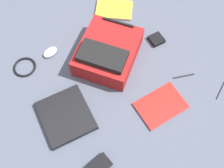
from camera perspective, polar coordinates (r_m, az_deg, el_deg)
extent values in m
plane|color=#4C5160|center=(1.62, -0.76, 0.72)|extent=(3.42, 3.42, 0.00)
cube|color=maroon|center=(1.65, -0.85, 6.95)|extent=(0.49, 0.51, 0.13)
cube|color=black|center=(1.53, -2.08, 6.08)|extent=(0.32, 0.27, 0.04)
cylinder|color=black|center=(1.69, 1.36, 13.20)|extent=(0.18, 0.11, 0.02)
cube|color=black|center=(1.54, -9.93, -6.82)|extent=(0.36, 0.34, 0.02)
cube|color=black|center=(1.52, -10.02, -6.61)|extent=(0.35, 0.33, 0.01)
cube|color=silver|center=(1.57, 10.50, -4.62)|extent=(0.23, 0.29, 0.01)
cube|color=red|center=(1.56, 10.54, -4.51)|extent=(0.23, 0.30, 0.00)
cube|color=silver|center=(1.94, 0.46, 15.73)|extent=(0.29, 0.29, 0.02)
cube|color=yellow|center=(1.93, 0.47, 15.93)|extent=(0.30, 0.30, 0.00)
ellipsoid|color=silver|center=(1.75, -13.19, 6.71)|extent=(0.07, 0.10, 0.03)
torus|color=black|center=(1.74, -18.35, 3.49)|extent=(0.14, 0.14, 0.01)
cube|color=black|center=(1.44, -2.70, -17.18)|extent=(0.08, 0.12, 0.03)
cylinder|color=black|center=(1.71, 22.42, -1.17)|extent=(0.05, 0.13, 0.01)
cylinder|color=black|center=(1.69, 15.22, 1.70)|extent=(0.07, 0.13, 0.01)
cube|color=black|center=(1.79, 9.56, 9.47)|extent=(0.10, 0.10, 0.03)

